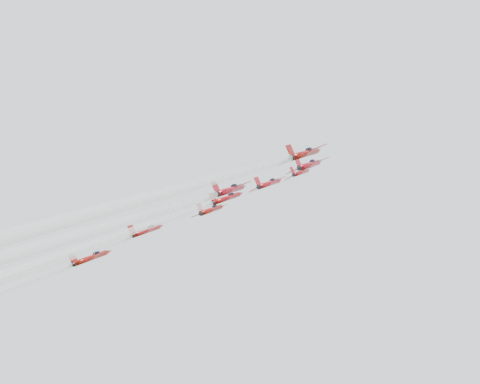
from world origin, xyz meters
The scene contains 7 objects.
jet_lead centered at (1.27, 24.19, 175.60)m, with size 8.82×10.72×8.56m.
jet_row2_left centered at (-15.63, 10.38, 164.66)m, with size 9.83×11.94×9.54m.
jet_row2_center centered at (0.55, 11.76, 165.75)m, with size 9.77×11.87×9.48m.
jet_row2_right centered at (11.40, 11.80, 165.80)m, with size 10.54×12.80×10.22m.
jet_center centered at (-0.29, -34.37, 129.10)m, with size 8.54×73.66×58.71m.
jet_rear_right centered at (11.44, -49.12, 117.41)m, with size 9.11×78.58×62.64m.
jet_rear_farright centered at (27.29, -47.81, 118.45)m, with size 8.49×73.22×58.37m.
Camera 1 is at (65.45, -77.48, 86.97)m, focal length 45.00 mm.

